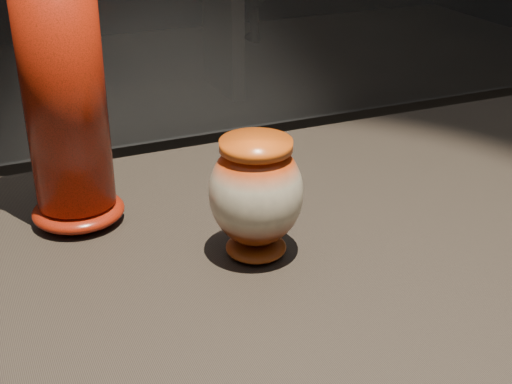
% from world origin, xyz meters
% --- Properties ---
extents(main_vase, '(0.12, 0.12, 0.16)m').
position_xyz_m(main_vase, '(-0.03, 0.01, 0.99)').
color(main_vase, '#632108').
rests_on(main_vase, display_plinth).
extents(tall_vase, '(0.14, 0.14, 0.41)m').
position_xyz_m(tall_vase, '(-0.22, 0.20, 1.10)').
color(tall_vase, '#A91C0B').
rests_on(tall_vase, display_plinth).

